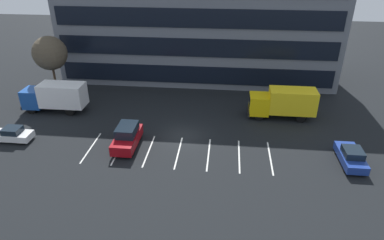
% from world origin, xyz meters
% --- Properties ---
extents(ground_plane, '(120.00, 120.00, 0.00)m').
position_xyz_m(ground_plane, '(0.00, 0.00, 0.00)').
color(ground_plane, black).
extents(office_building, '(36.56, 11.22, 14.40)m').
position_xyz_m(office_building, '(0.00, 17.95, 7.20)').
color(office_building, slate).
rests_on(office_building, ground_plane).
extents(lot_markings, '(16.94, 5.40, 0.01)m').
position_xyz_m(lot_markings, '(0.00, -3.11, 0.00)').
color(lot_markings, silver).
rests_on(lot_markings, ground_plane).
extents(box_truck_blue, '(7.21, 2.39, 3.34)m').
position_xyz_m(box_truck_blue, '(-15.08, 4.17, 1.88)').
color(box_truck_blue, '#194799').
rests_on(box_truck_blue, ground_plane).
extents(box_truck_yellow_all, '(7.20, 2.38, 3.34)m').
position_xyz_m(box_truck_yellow_all, '(10.44, 5.16, 1.88)').
color(box_truck_yellow_all, yellow).
rests_on(box_truck_yellow_all, ground_plane).
extents(sedan_white, '(3.94, 1.65, 1.41)m').
position_xyz_m(sedan_white, '(-16.49, -2.64, 0.67)').
color(sedan_white, white).
rests_on(sedan_white, ground_plane).
extents(suv_maroon, '(1.98, 4.68, 2.12)m').
position_xyz_m(suv_maroon, '(-4.96, -2.48, 1.02)').
color(suv_maroon, maroon).
rests_on(suv_maroon, ground_plane).
extents(sedan_navy, '(1.80, 4.31, 1.54)m').
position_xyz_m(sedan_navy, '(15.27, -3.26, 0.73)').
color(sedan_navy, navy).
rests_on(sedan_navy, ground_plane).
extents(bare_tree, '(4.05, 4.05, 7.59)m').
position_xyz_m(bare_tree, '(-17.00, 8.27, 5.55)').
color(bare_tree, '#473323').
rests_on(bare_tree, ground_plane).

